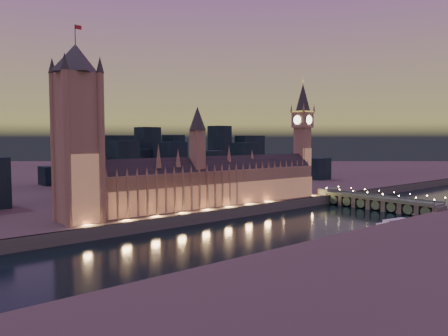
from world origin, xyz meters
TOP-DOWN VIEW (x-y plane):
  - ground_plane at (0.00, 0.00)m, footprint 2000.00×2000.00m
  - north_bank at (0.00, 520.00)m, footprint 2000.00×960.00m
  - embankment_wall at (0.00, 41.00)m, footprint 2000.00×2.50m
  - palace_of_westminster at (3.29, 61.74)m, footprint 202.00×29.89m
  - victoria_tower at (-110.00, 61.93)m, footprint 31.68×31.68m
  - elizabeth_tower at (108.00, 61.92)m, footprint 18.00×18.00m
  - westminster_bridge at (126.68, -3.44)m, footprint 19.53×113.00m
  - river_boat at (73.16, -53.28)m, footprint 39.31×16.12m
  - city_backdrop at (38.35, 247.02)m, footprint 461.50×215.63m

SIDE VIEW (x-z plane):
  - ground_plane at x=0.00m, z-range 0.00..0.00m
  - river_boat at x=73.16m, z-range -0.69..3.81m
  - north_bank at x=0.00m, z-range 0.00..8.00m
  - embankment_wall at x=0.00m, z-range 0.00..8.00m
  - westminster_bridge at x=126.68m, z-range -1.97..13.93m
  - palace_of_westminster at x=3.29m, z-range -12.63..65.37m
  - city_backdrop at x=38.35m, z-range -5.09..66.53m
  - victoria_tower at x=-110.00m, z-range 7.59..132.12m
  - elizabeth_tower at x=108.00m, z-range 14.48..126.17m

